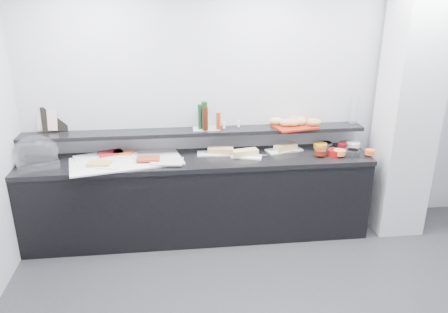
{
  "coord_description": "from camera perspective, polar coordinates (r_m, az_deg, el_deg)",
  "views": [
    {
      "loc": [
        -0.91,
        -2.52,
        2.51
      ],
      "look_at": [
        -0.45,
        1.45,
        1.0
      ],
      "focal_mm": 35.0,
      "sensor_mm": 36.0,
      "label": 1
    }
  ],
  "objects": [
    {
      "name": "fill_black_fruit",
      "position": [
        4.79,
        18.52,
        0.56
      ],
      "size": [
        0.1,
        0.1,
        0.05
      ],
      "primitive_type": "cylinder",
      "rotation": [
        0.0,
        0.0,
        0.03
      ],
      "color": "orange",
      "rests_on": "bowl_black_fruit"
    },
    {
      "name": "fill_red_jam",
      "position": [
        4.65,
        12.45,
        0.56
      ],
      "size": [
        0.15,
        0.15,
        0.05
      ],
      "primitive_type": "cylinder",
      "rotation": [
        0.0,
        0.0,
        0.22
      ],
      "color": "#5E180D",
      "rests_on": "bowl_red_jam"
    },
    {
      "name": "bowl_glass_fruit",
      "position": [
        4.88,
        12.88,
        1.32
      ],
      "size": [
        0.19,
        0.19,
        0.07
      ],
      "primitive_type": "cylinder",
      "rotation": [
        0.0,
        0.0,
        -0.05
      ],
      "color": "white",
      "rests_on": "counter_top"
    },
    {
      "name": "fill_black_jam",
      "position": [
        4.92,
        15.17,
        1.42
      ],
      "size": [
        0.13,
        0.13,
        0.05
      ],
      "primitive_type": "cylinder",
      "rotation": [
        0.0,
        0.0,
        -0.35
      ],
      "color": "#5E0D14",
      "rests_on": "bowl_black_jam"
    },
    {
      "name": "cloche_base",
      "position": [
        4.75,
        -23.24,
        -0.61
      ],
      "size": [
        0.46,
        0.4,
        0.04
      ],
      "primitive_type": "cube",
      "rotation": [
        0.0,
        0.0,
        0.41
      ],
      "color": "#B2B4BA",
      "rests_on": "counter_top"
    },
    {
      "name": "bottle_brown",
      "position": [
        4.53,
        -2.49,
        4.96
      ],
      "size": [
        0.08,
        0.08,
        0.24
      ],
      "primitive_type": "cylinder",
      "rotation": [
        0.0,
        0.0,
        0.31
      ],
      "color": "#351609",
      "rests_on": "condiment_tray"
    },
    {
      "name": "sandwich_food_left",
      "position": [
        4.6,
        -0.46,
        0.81
      ],
      "size": [
        0.28,
        0.15,
        0.06
      ],
      "primitive_type": "cube",
      "rotation": [
        0.0,
        0.0,
        -0.18
      ],
      "color": "tan",
      "rests_on": "sandwich_plate_left"
    },
    {
      "name": "platter_cheese",
      "position": [
        4.44,
        -15.08,
        -1.0
      ],
      "size": [
        0.39,
        0.33,
        0.01
      ],
      "primitive_type": "cube",
      "rotation": [
        0.0,
        0.0,
        -0.38
      ],
      "color": "white",
      "rests_on": "linen_runner"
    },
    {
      "name": "fill_glass_cream",
      "position": [
        4.97,
        16.52,
        1.49
      ],
      "size": [
        0.15,
        0.15,
        0.05
      ],
      "primitive_type": "cylinder",
      "rotation": [
        0.0,
        0.0,
        0.04
      ],
      "color": "silver",
      "rests_on": "bowl_glass_cream"
    },
    {
      "name": "bowl_black_jam",
      "position": [
        4.91,
        13.17,
        1.43
      ],
      "size": [
        0.16,
        0.16,
        0.07
      ],
      "primitive_type": "cylinder",
      "rotation": [
        0.0,
        0.0,
        -0.41
      ],
      "color": "black",
      "rests_on": "counter_top"
    },
    {
      "name": "sandwich_food_right",
      "position": [
        4.75,
        8.03,
        1.25
      ],
      "size": [
        0.27,
        0.2,
        0.06
      ],
      "primitive_type": "cube",
      "rotation": [
        0.0,
        0.0,
        0.43
      ],
      "color": "tan",
      "rests_on": "sandwich_plate_right"
    },
    {
      "name": "shaker_pepper",
      "position": [
        4.66,
        1.91,
        4.31
      ],
      "size": [
        0.03,
        0.03,
        0.07
      ],
      "primitive_type": "cylinder",
      "rotation": [
        0.0,
        0.0,
        -0.23
      ],
      "color": "white",
      "rests_on": "condiment_tray"
    },
    {
      "name": "linen_runner",
      "position": [
        4.51,
        -12.63,
        -0.61
      ],
      "size": [
        1.18,
        0.74,
        0.01
      ],
      "primitive_type": "cube",
      "rotation": [
        0.0,
        0.0,
        0.21
      ],
      "color": "silver",
      "rests_on": "counter_top"
    },
    {
      "name": "bread_roll_ne",
      "position": [
        4.82,
        9.89,
        4.77
      ],
      "size": [
        0.14,
        0.09,
        0.08
      ],
      "primitive_type": "ellipsoid",
      "rotation": [
        0.0,
        0.0,
        -0.03
      ],
      "color": "#C17649",
      "rests_on": "bread_tray"
    },
    {
      "name": "carafe",
      "position": [
        4.96,
        16.58,
        5.71
      ],
      "size": [
        0.11,
        0.11,
        0.3
      ],
      "primitive_type": "cylinder",
      "rotation": [
        0.0,
        0.0,
        -0.21
      ],
      "color": "white",
      "rests_on": "wall_shelf"
    },
    {
      "name": "buffet_cabinet",
      "position": [
        4.71,
        -3.39,
        -5.61
      ],
      "size": [
        3.6,
        0.6,
        0.85
      ],
      "primitive_type": "cube",
      "color": "black",
      "rests_on": "ground"
    },
    {
      "name": "food_salmon",
      "position": [
        4.68,
        -13.05,
        0.54
      ],
      "size": [
        0.23,
        0.17,
        0.02
      ],
      "primitive_type": "cube",
      "rotation": [
        0.0,
        0.0,
        -0.24
      ],
      "color": "#D0612A",
      "rests_on": "platter_salmon"
    },
    {
      "name": "bowl_glass_salmon",
      "position": [
        4.73,
        16.31,
        0.4
      ],
      "size": [
        0.2,
        0.2,
        0.07
      ],
      "primitive_type": "cylinder",
      "rotation": [
        0.0,
        0.0,
        0.23
      ],
      "color": "white",
      "rests_on": "counter_top"
    },
    {
      "name": "bread_roll_midw",
      "position": [
        4.74,
        9.2,
        4.52
      ],
      "size": [
        0.15,
        0.12,
        0.08
      ],
      "primitive_type": "ellipsoid",
      "rotation": [
        0.0,
        0.0,
        -0.35
      ],
      "color": "#AD6D42",
      "rests_on": "bread_tray"
    },
    {
      "name": "print_art",
      "position": [
        4.84,
        -22.12,
        4.45
      ],
      "size": [
        0.21,
        0.07,
        0.22
      ],
      "primitive_type": "cube",
      "rotation": [
        -0.21,
        0.0,
        -0.11
      ],
      "color": "beige",
      "rests_on": "framed_print"
    },
    {
      "name": "food_meat_b",
      "position": [
        4.45,
        -9.87,
        -0.27
      ],
      "size": [
        0.23,
        0.15,
        0.02
      ],
      "primitive_type": "cube",
      "rotation": [
        0.0,
        0.0,
        -0.03
      ],
      "color": "maroon",
      "rests_on": "platter_meat_b"
    },
    {
      "name": "bread_tray",
      "position": [
        4.74,
        9.19,
        3.9
      ],
      "size": [
        0.49,
        0.39,
        0.02
      ],
      "primitive_type": "cube",
      "rotation": [
        0.0,
        0.0,
        0.23
      ],
      "color": "maroon",
      "rests_on": "wall_shelf"
    },
    {
      "name": "bottle_green_a",
      "position": [
        4.57,
        -3.09,
        5.22
      ],
      "size": [
        0.06,
        0.06,
        0.26
      ],
      "primitive_type": "cylinder",
      "rotation": [
        0.0,
        0.0,
        0.14
      ],
      "color": "#0E3518",
      "rests_on": "condiment_tray"
    },
    {
      "name": "sandwich_food_mid",
      "position": [
        4.54,
        2.78,
        0.53
      ],
      "size": [
        0.28,
        0.16,
        0.06
      ],
      "primitive_type": "cube",
      "rotation": [
        0.0,
        0.0,
        0.22
      ],
      "color": "tan",
      "rests_on": "sandwich_plate_mid"
    },
    {
      "name": "bread_roll_nw",
      "position": [
        4.74,
        6.85,
        4.63
      ],
      "size": [
        0.16,
        0.11,
        0.08
      ],
      "primitive_type": "ellipsoid",
      "rotation": [
        0.0,
        0.0,
        -0.11
      ],
      "color": "#D7AD52",
      "rests_on": "bread_tray"
    },
    {
      "name": "fill_glass_salmon",
      "position": [
        4.69,
        14.86,
        0.53
      ],
      "size": [
        0.16,
        0.16,
        0.05
      ],
      "primitive_type": "cylinder",
      "rotation": [
        0.0,
        0.0,
        0.36
      ],
      "color": "orange",
      "rests_on": "bowl_glass_salmon"
    },
    {
      "name": "sandwich_plate_mid",
      "position": [
        4.54,
        2.97,
        0.01
      ],
      "size": [
        0.34,
        0.22,
        0.01
      ],
      "primitive_type": "cube",
      "rotation": [
        0.0,
        0.0,
        -0.31
      ],
      "color": "white",
      "rests_on": "counter_top"
    },
    {
      "name": "bottle_green_b",
      "position": [
        4.6,
        -2.57,
        5.46
      ],
      "size": [
        0.08,
        0.08,
        0.28
      ],
      "primitive_type": "cylinder",
      "rotation": [
        0.0,
        0.0,
        -0.35
      ],
      "color": "#0F3A14",
      "rests_on": "condiment_tray"
    },
    {
      "name": "framed_print",
      "position": [
        4.85,
        -21.31,
        4.57
      ],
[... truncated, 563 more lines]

